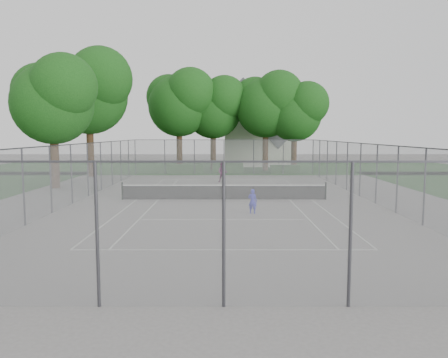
{
  "coord_description": "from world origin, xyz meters",
  "views": [
    {
      "loc": [
        0.01,
        -27.12,
        4.16
      ],
      "look_at": [
        0.0,
        1.0,
        1.2
      ],
      "focal_mm": 35.0,
      "sensor_mm": 36.0,
      "label": 1
    }
  ],
  "objects_px": {
    "woman_player": "(222,172)",
    "tennis_net": "(224,192)",
    "girl_player": "(253,201)",
    "house": "(259,132)"
  },
  "relations": [
    {
      "from": "tennis_net",
      "to": "house",
      "type": "xyz_separation_m",
      "value": [
        4.45,
        29.54,
        3.86
      ]
    },
    {
      "from": "tennis_net",
      "to": "girl_player",
      "type": "relative_size",
      "value": 10.03
    },
    {
      "from": "house",
      "to": "woman_player",
      "type": "xyz_separation_m",
      "value": [
        -4.58,
        -19.79,
        -3.53
      ]
    },
    {
      "from": "woman_player",
      "to": "tennis_net",
      "type": "bearing_deg",
      "value": -77.81
    },
    {
      "from": "tennis_net",
      "to": "woman_player",
      "type": "bearing_deg",
      "value": 90.78
    },
    {
      "from": "woman_player",
      "to": "girl_player",
      "type": "bearing_deg",
      "value": -72.2
    },
    {
      "from": "tennis_net",
      "to": "girl_player",
      "type": "xyz_separation_m",
      "value": [
        1.49,
        -4.72,
        0.13
      ]
    },
    {
      "from": "girl_player",
      "to": "woman_player",
      "type": "bearing_deg",
      "value": -62.36
    },
    {
      "from": "tennis_net",
      "to": "girl_player",
      "type": "height_order",
      "value": "girl_player"
    },
    {
      "from": "girl_player",
      "to": "house",
      "type": "bearing_deg",
      "value": -73.69
    }
  ]
}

